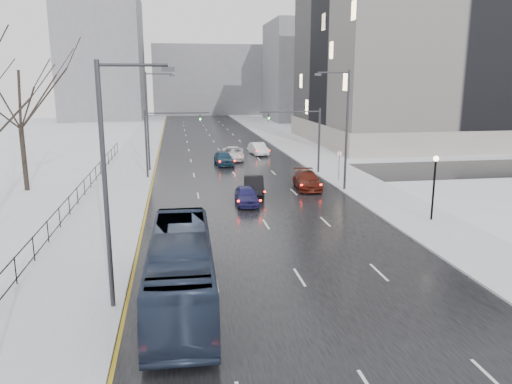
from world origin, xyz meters
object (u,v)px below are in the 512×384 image
mast_signal_right (309,133)px  bus (181,269)px  sedan_right_far (307,180)px  sedan_center_far (224,158)px  streetlight_l_near (111,176)px  no_uturn_sign (339,157)px  sedan_right_cross (233,153)px  sedan_right_near (254,186)px  mast_signal_left (157,136)px  sedan_center_near (247,195)px  tree_park_e (28,191)px  streetlight_l_far (150,116)px  streetlight_r_mid (344,125)px  lamppost_r_mid (434,178)px  sedan_right_distant (258,149)px

mast_signal_right → bus: bearing=-114.8°
bus → sedan_right_far: size_ratio=2.17×
sedan_right_far → sedan_center_far: 14.54m
streetlight_l_near → no_uturn_sign: bearing=54.1°
sedan_right_cross → bus: bearing=-93.5°
no_uturn_sign → sedan_right_near: 9.92m
mast_signal_right → mast_signal_left: bearing=180.0°
sedan_center_near → sedan_center_far: sedan_center_far is taller
sedan_center_near → no_uturn_sign: bearing=39.6°
tree_park_e → sedan_right_cross: (19.07, 13.77, 0.80)m
bus → sedan_right_near: (6.09, 19.42, -0.77)m
tree_park_e → streetlight_l_far: size_ratio=1.35×
sedan_center_near → sedan_right_near: 3.12m
streetlight_l_near → sedan_right_far: streetlight_l_near is taller
streetlight_l_far → bus: bearing=-85.4°
streetlight_r_mid → lamppost_r_mid: (2.83, -10.00, -2.67)m
sedan_right_distant → bus: bearing=-110.1°
sedan_center_far → streetlight_l_far: bearing=-166.7°
streetlight_r_mid → sedan_right_cross: streetlight_r_mid is taller
mast_signal_right → mast_signal_left: size_ratio=1.00×
lamppost_r_mid → sedan_right_cross: 29.64m
streetlight_l_near → sedan_center_far: (7.67, 34.47, -4.82)m
lamppost_r_mid → no_uturn_sign: size_ratio=1.59×
sedan_center_near → sedan_right_cross: bearing=88.2°
streetlight_l_far → mast_signal_left: (0.84, -4.00, -1.51)m
streetlight_l_near → mast_signal_left: (0.84, 28.00, -1.51)m
streetlight_r_mid → no_uturn_sign: (1.03, 4.00, -3.32)m
streetlight_l_far → sedan_right_far: streetlight_l_far is taller
streetlight_l_near → lamppost_r_mid: size_ratio=2.34×
mast_signal_left → streetlight_l_far: bearing=101.9°
sedan_right_distant → sedan_right_near: bearing=-106.7°
sedan_right_cross → sedan_center_far: 3.57m
bus → sedan_right_far: bearing=63.7°
streetlight_l_far → sedan_center_far: bearing=17.9°
lamppost_r_mid → sedan_right_near: 14.30m
tree_park_e → sedan_right_near: bearing=-13.6°
streetlight_r_mid → sedan_right_near: bearing=-176.0°
lamppost_r_mid → sedan_center_near: lamppost_r_mid is taller
lamppost_r_mid → mast_signal_left: bearing=135.5°
streetlight_r_mid → sedan_right_distant: (-3.67, 21.47, -4.83)m
mast_signal_right → sedan_right_far: size_ratio=1.29×
mast_signal_left → tree_park_e: bearing=-159.8°
tree_park_e → sedan_center_near: tree_park_e is taller
sedan_center_near → sedan_right_far: (5.94, 4.69, 0.04)m
streetlight_l_far → lamppost_r_mid: bearing=-48.9°
streetlight_l_far → no_uturn_sign: size_ratio=3.70×
streetlight_l_far → sedan_right_far: 18.04m
lamppost_r_mid → streetlight_r_mid: bearing=105.8°
no_uturn_sign → sedan_right_cross: bearing=121.2°
tree_park_e → sedan_right_cross: tree_park_e is taller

